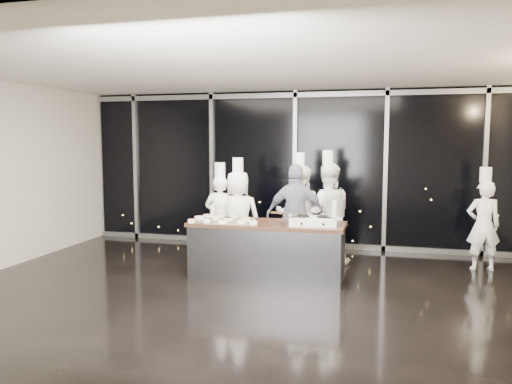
{
  "coord_description": "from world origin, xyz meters",
  "views": [
    {
      "loc": [
        1.79,
        -6.7,
        2.2
      ],
      "look_at": [
        -0.26,
        1.2,
        1.34
      ],
      "focal_mm": 35.0,
      "sensor_mm": 36.0,
      "label": 1
    }
  ],
  "objects_px": {
    "demo_counter": "(267,250)",
    "stock_pot": "(336,208)",
    "stove": "(313,221)",
    "chef_far_left": "(220,217)",
    "guest": "(296,215)",
    "chef_left": "(238,216)",
    "frying_pan": "(291,214)",
    "chef_right": "(327,213)",
    "chef_side": "(483,224)",
    "chef_center": "(299,214)"
  },
  "relations": [
    {
      "from": "chef_left",
      "to": "chef_right",
      "type": "bearing_deg",
      "value": -168.89
    },
    {
      "from": "chef_left",
      "to": "chef_right",
      "type": "relative_size",
      "value": 0.94
    },
    {
      "from": "chef_left",
      "to": "chef_side",
      "type": "relative_size",
      "value": 1.08
    },
    {
      "from": "chef_far_left",
      "to": "guest",
      "type": "xyz_separation_m",
      "value": [
        1.38,
        0.06,
        0.08
      ]
    },
    {
      "from": "guest",
      "to": "demo_counter",
      "type": "bearing_deg",
      "value": 62.2
    },
    {
      "from": "stove",
      "to": "chef_left",
      "type": "xyz_separation_m",
      "value": [
        -1.47,
        0.89,
        -0.12
      ]
    },
    {
      "from": "demo_counter",
      "to": "stock_pot",
      "type": "xyz_separation_m",
      "value": [
        1.08,
        -0.03,
        0.72
      ]
    },
    {
      "from": "demo_counter",
      "to": "chef_far_left",
      "type": "xyz_separation_m",
      "value": [
        -1.06,
        0.84,
        0.36
      ]
    },
    {
      "from": "frying_pan",
      "to": "guest",
      "type": "height_order",
      "value": "guest"
    },
    {
      "from": "stock_pot",
      "to": "stove",
      "type": "bearing_deg",
      "value": -175.38
    },
    {
      "from": "chef_center",
      "to": "chef_right",
      "type": "xyz_separation_m",
      "value": [
        0.49,
        0.11,
        0.02
      ]
    },
    {
      "from": "stove",
      "to": "chef_right",
      "type": "relative_size",
      "value": 0.37
    },
    {
      "from": "chef_center",
      "to": "guest",
      "type": "relative_size",
      "value": 1.11
    },
    {
      "from": "stove",
      "to": "chef_far_left",
      "type": "distance_m",
      "value": 2.02
    },
    {
      "from": "frying_pan",
      "to": "chef_far_left",
      "type": "xyz_separation_m",
      "value": [
        -1.46,
        0.93,
        -0.25
      ]
    },
    {
      "from": "demo_counter",
      "to": "chef_side",
      "type": "xyz_separation_m",
      "value": [
        3.42,
        1.4,
        0.33
      ]
    },
    {
      "from": "stove",
      "to": "stock_pot",
      "type": "xyz_separation_m",
      "value": [
        0.34,
        0.03,
        0.21
      ]
    },
    {
      "from": "chef_far_left",
      "to": "chef_side",
      "type": "xyz_separation_m",
      "value": [
        4.49,
        0.55,
        -0.02
      ]
    },
    {
      "from": "chef_right",
      "to": "stock_pot",
      "type": "bearing_deg",
      "value": 91.99
    },
    {
      "from": "stock_pot",
      "to": "chef_left",
      "type": "bearing_deg",
      "value": 154.42
    },
    {
      "from": "guest",
      "to": "chef_side",
      "type": "xyz_separation_m",
      "value": [
        3.11,
        0.49,
        -0.11
      ]
    },
    {
      "from": "chef_far_left",
      "to": "frying_pan",
      "type": "bearing_deg",
      "value": 146.16
    },
    {
      "from": "stock_pot",
      "to": "chef_side",
      "type": "xyz_separation_m",
      "value": [
        2.34,
        1.43,
        -0.39
      ]
    },
    {
      "from": "stove",
      "to": "guest",
      "type": "xyz_separation_m",
      "value": [
        -0.43,
        0.96,
        -0.07
      ]
    },
    {
      "from": "chef_far_left",
      "to": "chef_left",
      "type": "bearing_deg",
      "value": 177.68
    },
    {
      "from": "stove",
      "to": "frying_pan",
      "type": "distance_m",
      "value": 0.36
    },
    {
      "from": "guest",
      "to": "chef_left",
      "type": "bearing_deg",
      "value": -5.06
    },
    {
      "from": "frying_pan",
      "to": "chef_right",
      "type": "xyz_separation_m",
      "value": [
        0.41,
        1.31,
        -0.16
      ]
    },
    {
      "from": "demo_counter",
      "to": "chef_left",
      "type": "distance_m",
      "value": 1.18
    },
    {
      "from": "frying_pan",
      "to": "chef_center",
      "type": "xyz_separation_m",
      "value": [
        -0.08,
        1.2,
        -0.18
      ]
    },
    {
      "from": "chef_right",
      "to": "frying_pan",
      "type": "bearing_deg",
      "value": 62.39
    },
    {
      "from": "stock_pot",
      "to": "frying_pan",
      "type": "bearing_deg",
      "value": -174.94
    },
    {
      "from": "stove",
      "to": "chef_center",
      "type": "xyz_separation_m",
      "value": [
        -0.42,
        1.17,
        -0.08
      ]
    },
    {
      "from": "demo_counter",
      "to": "guest",
      "type": "distance_m",
      "value": 1.05
    },
    {
      "from": "demo_counter",
      "to": "chef_left",
      "type": "height_order",
      "value": "chef_left"
    },
    {
      "from": "stock_pot",
      "to": "guest",
      "type": "bearing_deg",
      "value": 129.51
    },
    {
      "from": "chef_left",
      "to": "guest",
      "type": "distance_m",
      "value": 1.04
    },
    {
      "from": "frying_pan",
      "to": "chef_left",
      "type": "height_order",
      "value": "chef_left"
    },
    {
      "from": "stock_pot",
      "to": "chef_right",
      "type": "relative_size",
      "value": 0.13
    },
    {
      "from": "stock_pot",
      "to": "guest",
      "type": "relative_size",
      "value": 0.15
    },
    {
      "from": "demo_counter",
      "to": "chef_right",
      "type": "height_order",
      "value": "chef_right"
    },
    {
      "from": "demo_counter",
      "to": "chef_side",
      "type": "bearing_deg",
      "value": 22.21
    },
    {
      "from": "stock_pot",
      "to": "chef_far_left",
      "type": "height_order",
      "value": "chef_far_left"
    },
    {
      "from": "stock_pot",
      "to": "chef_side",
      "type": "bearing_deg",
      "value": 31.35
    },
    {
      "from": "chef_right",
      "to": "chef_side",
      "type": "bearing_deg",
      "value": 173.67
    },
    {
      "from": "stove",
      "to": "frying_pan",
      "type": "xyz_separation_m",
      "value": [
        -0.34,
        -0.03,
        0.1
      ]
    },
    {
      "from": "stove",
      "to": "chef_right",
      "type": "bearing_deg",
      "value": 81.09
    },
    {
      "from": "chef_right",
      "to": "chef_far_left",
      "type": "bearing_deg",
      "value": 1.24
    },
    {
      "from": "frying_pan",
      "to": "stock_pot",
      "type": "xyz_separation_m",
      "value": [
        0.68,
        0.06,
        0.11
      ]
    },
    {
      "from": "demo_counter",
      "to": "guest",
      "type": "height_order",
      "value": "guest"
    }
  ]
}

